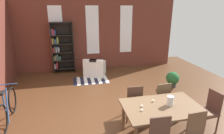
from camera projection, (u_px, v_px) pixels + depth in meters
ground_plane at (111, 112)px, 4.93m from camera, size 9.88×9.88×0.00m
back_wall_brick at (93, 34)px, 8.02m from camera, size 7.47×0.12×3.17m
window_pane_0 at (56, 31)px, 7.60m from camera, size 0.55×0.02×2.06m
window_pane_1 at (93, 30)px, 7.91m from camera, size 0.55×0.02×2.06m
window_pane_2 at (126, 30)px, 8.22m from camera, size 0.55×0.02×2.06m
dining_table at (162, 110)px, 3.80m from camera, size 1.61×1.03×0.75m
vase_on_table at (170, 101)px, 3.77m from camera, size 0.14×0.14×0.21m
tealight_candle_0 at (142, 106)px, 3.74m from camera, size 0.04×0.04×0.03m
tealight_candle_1 at (142, 110)px, 3.58m from camera, size 0.04×0.04×0.03m
tealight_candle_2 at (153, 101)px, 3.94m from camera, size 0.04×0.04×0.04m
dining_chair_far_left at (133, 101)px, 4.46m from camera, size 0.41×0.41×0.95m
dining_chair_far_right at (161, 98)px, 4.61m from camera, size 0.43×0.43×0.95m
dining_chair_head_right at (209, 110)px, 4.09m from camera, size 0.44×0.44×0.95m
bookshelf_tall at (61, 48)px, 7.68m from camera, size 0.90×0.29×2.14m
armchair_white at (95, 69)px, 7.53m from camera, size 1.02×1.02×0.75m
bicycle_second at (8, 109)px, 4.43m from camera, size 0.44×1.68×0.90m
potted_plant_by_shelf at (173, 79)px, 6.43m from camera, size 0.46×0.46×0.55m
striped_rug at (91, 80)px, 7.10m from camera, size 1.34×0.85×0.01m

